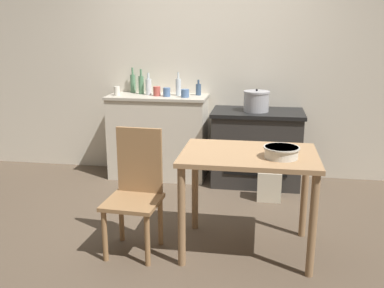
% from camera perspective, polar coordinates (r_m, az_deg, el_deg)
% --- Properties ---
extents(ground_plane, '(14.00, 14.00, 0.00)m').
position_cam_1_polar(ground_plane, '(3.82, -1.23, -10.97)').
color(ground_plane, brown).
extents(wall_back, '(8.00, 0.07, 2.55)m').
position_cam_1_polar(wall_back, '(5.02, 2.04, 10.39)').
color(wall_back, beige).
rests_on(wall_back, ground_plane).
extents(counter_cabinet, '(1.13, 0.51, 0.96)m').
position_cam_1_polar(counter_cabinet, '(4.97, -4.50, 1.02)').
color(counter_cabinet, beige).
rests_on(counter_cabinet, ground_plane).
extents(stove, '(0.99, 0.62, 0.82)m').
position_cam_1_polar(stove, '(4.80, 8.59, -0.42)').
color(stove, '#2D2B28').
rests_on(stove, ground_plane).
extents(work_table, '(1.00, 0.71, 0.79)m').
position_cam_1_polar(work_table, '(3.23, 7.55, -3.31)').
color(work_table, '#A87F56').
rests_on(work_table, ground_plane).
extents(chair, '(0.42, 0.42, 0.95)m').
position_cam_1_polar(chair, '(3.32, -7.49, -5.96)').
color(chair, '#997047').
rests_on(chair, ground_plane).
extents(flour_sack, '(0.24, 0.17, 0.30)m').
position_cam_1_polar(flour_sack, '(4.40, 10.25, -5.49)').
color(flour_sack, beige).
rests_on(flour_sack, ground_plane).
extents(stock_pot, '(0.28, 0.28, 0.24)m').
position_cam_1_polar(stock_pot, '(4.66, 8.57, 5.67)').
color(stock_pot, '#A8A8AD').
rests_on(stock_pot, stove).
extents(mixing_bowl_large, '(0.26, 0.26, 0.08)m').
position_cam_1_polar(mixing_bowl_large, '(3.09, 11.84, -1.00)').
color(mixing_bowl_large, silver).
rests_on(mixing_bowl_large, work_table).
extents(bottle_far_left, '(0.07, 0.07, 0.25)m').
position_cam_1_polar(bottle_far_left, '(4.93, -5.81, 7.66)').
color(bottle_far_left, silver).
rests_on(bottle_far_left, counter_cabinet).
extents(bottle_left, '(0.06, 0.06, 0.29)m').
position_cam_1_polar(bottle_left, '(5.00, -6.79, 7.89)').
color(bottle_left, '#517F5B').
rests_on(bottle_left, counter_cabinet).
extents(bottle_mid_left, '(0.06, 0.06, 0.17)m').
position_cam_1_polar(bottle_mid_left, '(4.88, 0.86, 7.31)').
color(bottle_mid_left, '#3D5675').
rests_on(bottle_mid_left, counter_cabinet).
extents(bottle_center_left, '(0.06, 0.06, 0.26)m').
position_cam_1_polar(bottle_center_left, '(4.85, -1.84, 7.66)').
color(bottle_center_left, silver).
rests_on(bottle_center_left, counter_cabinet).
extents(bottle_center, '(0.06, 0.06, 0.29)m').
position_cam_1_polar(bottle_center, '(5.14, -7.89, 8.06)').
color(bottle_center, '#517F5B').
rests_on(bottle_center, counter_cabinet).
extents(cup_center_right, '(0.09, 0.09, 0.09)m').
position_cam_1_polar(cup_center_right, '(4.72, -0.93, 6.77)').
color(cup_center_right, '#4C6B99').
rests_on(cup_center_right, counter_cabinet).
extents(cup_mid_right, '(0.08, 0.08, 0.10)m').
position_cam_1_polar(cup_mid_right, '(4.85, -4.71, 7.03)').
color(cup_mid_right, '#B74C42').
rests_on(cup_mid_right, counter_cabinet).
extents(cup_right, '(0.08, 0.08, 0.10)m').
position_cam_1_polar(cup_right, '(4.79, -3.40, 6.92)').
color(cup_right, '#4C6B99').
rests_on(cup_right, counter_cabinet).
extents(cup_far_right, '(0.07, 0.07, 0.10)m').
position_cam_1_polar(cup_far_right, '(4.94, -9.98, 6.99)').
color(cup_far_right, silver).
rests_on(cup_far_right, counter_cabinet).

